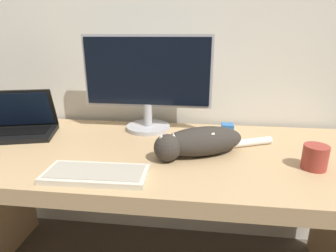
{
  "coord_description": "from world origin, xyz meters",
  "views": [
    {
      "loc": [
        0.19,
        -0.7,
        1.16
      ],
      "look_at": [
        0.06,
        0.33,
        0.82
      ],
      "focal_mm": 30.0,
      "sensor_mm": 36.0,
      "label": 1
    }
  ],
  "objects": [
    {
      "name": "small_toy",
      "position": [
        0.31,
        0.58,
        0.73
      ],
      "size": [
        0.05,
        0.05,
        0.05
      ],
      "color": "#2D6BB7",
      "rests_on": "desk"
    },
    {
      "name": "wall_back",
      "position": [
        0.0,
        0.79,
        1.3
      ],
      "size": [
        6.4,
        0.06,
        2.6
      ],
      "color": "silver",
      "rests_on": "ground_plane"
    },
    {
      "name": "external_keyboard",
      "position": [
        -0.15,
        0.11,
        0.71
      ],
      "size": [
        0.35,
        0.16,
        0.02
      ],
      "rotation": [
        0.0,
        0.0,
        0.03
      ],
      "color": "beige",
      "rests_on": "desk"
    },
    {
      "name": "cat",
      "position": [
        0.18,
        0.33,
        0.76
      ],
      "size": [
        0.48,
        0.3,
        0.11
      ],
      "rotation": [
        0.0,
        0.0,
        0.4
      ],
      "color": "#332D28",
      "rests_on": "desk"
    },
    {
      "name": "laptop",
      "position": [
        -0.67,
        0.46,
        0.75
      ],
      "size": [
        0.38,
        0.3,
        0.21
      ],
      "rotation": [
        0.0,
        0.0,
        0.27
      ],
      "color": "black",
      "rests_on": "desk"
    },
    {
      "name": "monitor",
      "position": [
        -0.07,
        0.61,
        0.95
      ],
      "size": [
        0.61,
        0.22,
        0.45
      ],
      "color": "#B2B2B7",
      "rests_on": "desk"
    },
    {
      "name": "desk",
      "position": [
        0.0,
        0.36,
        0.57
      ],
      "size": [
        1.75,
        0.73,
        0.7
      ],
      "color": "tan",
      "rests_on": "ground_plane"
    },
    {
      "name": "coffee_mug",
      "position": [
        0.59,
        0.26,
        0.75
      ],
      "size": [
        0.09,
        0.09,
        0.09
      ],
      "color": "#9E382D",
      "rests_on": "desk"
    }
  ]
}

